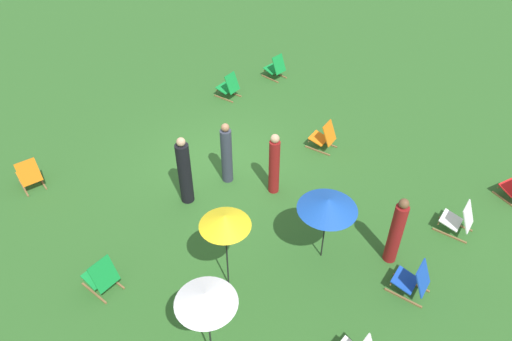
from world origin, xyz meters
TOP-DOWN VIEW (x-y plane):
  - ground_plane at (0.00, 0.00)m, footprint 40.00×40.00m
  - deckchair_0 at (-2.19, 5.40)m, footprint 0.62×0.84m
  - deckchair_1 at (-2.36, -2.56)m, footprint 0.61×0.84m
  - deckchair_4 at (-2.44, 1.31)m, footprint 0.64×0.85m
  - deckchair_5 at (4.06, -2.62)m, footprint 0.56×0.81m
  - deckchair_6 at (-0.03, 5.61)m, footprint 0.62×0.84m
  - deckchair_7 at (4.31, 1.37)m, footprint 0.58×0.82m
  - deckchair_8 at (-4.36, -2.44)m, footprint 0.52×0.79m
  - umbrella_0 at (3.69, 3.99)m, footprint 1.00×1.00m
  - umbrella_1 at (0.53, 3.79)m, footprint 1.20×1.20m
  - umbrella_2 at (2.45, 2.99)m, footprint 0.95×0.95m
  - person_0 at (-0.45, 4.83)m, footprint 0.38×0.38m
  - person_1 at (0.35, 0.52)m, footprint 0.31×0.31m
  - person_2 at (1.54, 0.43)m, footprint 0.45×0.45m
  - person_3 at (-0.20, 1.61)m, footprint 0.37×0.37m

SIDE VIEW (x-z plane):
  - ground_plane at x=0.00m, z-range 0.00..0.00m
  - deckchair_0 at x=-2.19m, z-range -0.05..0.79m
  - deckchair_1 at x=-2.36m, z-range -0.05..0.79m
  - deckchair_4 at x=-2.44m, z-range -0.05..0.79m
  - deckchair_5 at x=4.06m, z-range -0.05..0.79m
  - deckchair_6 at x=-0.03m, z-range -0.05..0.79m
  - deckchair_7 at x=4.31m, z-range -0.05..0.79m
  - deckchair_8 at x=-4.36m, z-range -0.05..0.79m
  - person_1 at x=0.35m, z-range -0.04..1.65m
  - person_3 at x=-0.20m, z-range -0.03..1.65m
  - person_0 at x=-0.45m, z-range -0.04..1.66m
  - person_2 at x=1.54m, z-range -0.05..1.77m
  - umbrella_1 at x=0.53m, z-range 0.69..2.32m
  - umbrella_0 at x=3.69m, z-range 0.81..2.68m
  - umbrella_2 at x=2.45m, z-range 0.84..2.76m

